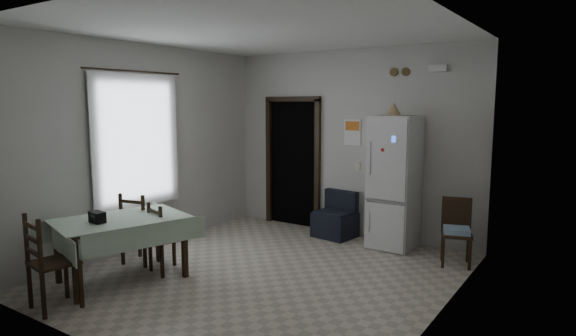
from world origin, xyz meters
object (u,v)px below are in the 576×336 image
(fridge, at_px, (394,182))
(dining_table, at_px, (122,249))
(dining_chair_far_left, at_px, (141,227))
(dining_chair_near_head, at_px, (54,261))
(dining_chair_far_right, at_px, (168,237))
(navy_seat, at_px, (335,215))
(corner_chair, at_px, (456,233))

(fridge, distance_m, dining_table, 3.76)
(dining_chair_far_left, xyz_separation_m, dining_chair_near_head, (0.43, -1.44, 0.03))
(dining_chair_near_head, bearing_deg, fridge, -108.05)
(dining_table, distance_m, dining_chair_far_right, 0.55)
(dining_chair_far_left, xyz_separation_m, dining_chair_far_right, (0.56, -0.06, -0.03))
(fridge, height_order, dining_table, fridge)
(navy_seat, distance_m, dining_chair_far_right, 2.71)
(dining_chair_far_right, bearing_deg, dining_chair_far_left, 9.40)
(navy_seat, bearing_deg, fridge, 7.59)
(dining_chair_far_left, relative_size, dining_chair_near_head, 0.95)
(corner_chair, height_order, dining_table, corner_chair)
(navy_seat, relative_size, corner_chair, 0.82)
(fridge, height_order, dining_chair_near_head, fridge)
(dining_chair_near_head, bearing_deg, dining_table, -74.12)
(dining_chair_far_left, bearing_deg, navy_seat, -135.07)
(dining_chair_far_right, bearing_deg, fridge, -111.37)
(dining_table, height_order, dining_chair_far_right, dining_chair_far_right)
(corner_chair, xyz_separation_m, dining_chair_near_head, (-3.03, -3.60, 0.07))
(navy_seat, relative_size, dining_chair_far_right, 0.81)
(fridge, distance_m, dining_chair_far_left, 3.53)
(dining_chair_far_left, bearing_deg, fridge, -148.39)
(dining_table, bearing_deg, corner_chair, 58.44)
(navy_seat, distance_m, dining_chair_far_left, 2.91)
(fridge, height_order, corner_chair, fridge)
(navy_seat, height_order, dining_chair_far_right, dining_chair_far_right)
(dining_chair_far_right, distance_m, dining_chair_near_head, 1.39)
(fridge, relative_size, corner_chair, 2.22)
(dining_table, bearing_deg, dining_chair_far_right, 82.21)
(fridge, bearing_deg, dining_table, -124.34)
(fridge, distance_m, corner_chair, 1.15)
(dining_chair_far_right, relative_size, dining_chair_near_head, 0.88)
(navy_seat, relative_size, dining_table, 0.49)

